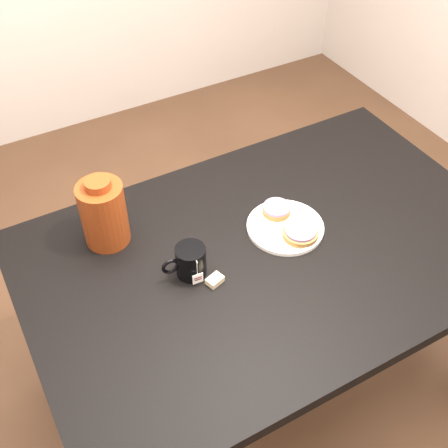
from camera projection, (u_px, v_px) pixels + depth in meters
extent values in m
plane|color=brown|center=(260.00, 382.00, 2.13)|extent=(4.00, 4.00, 0.00)
cube|color=black|center=(271.00, 252.00, 1.62)|extent=(1.40, 0.90, 0.04)
cylinder|color=black|center=(44.00, 320.00, 1.91)|extent=(0.06, 0.06, 0.71)
cylinder|color=black|center=(345.00, 199.00, 2.35)|extent=(0.06, 0.06, 0.71)
cylinder|color=white|center=(285.00, 227.00, 1.66)|extent=(0.23, 0.23, 0.01)
torus|color=white|center=(285.00, 225.00, 1.65)|extent=(0.22, 0.22, 0.01)
cylinder|color=brown|center=(276.00, 210.00, 1.69)|extent=(0.09, 0.09, 0.02)
cylinder|color=gray|center=(277.00, 207.00, 1.68)|extent=(0.08, 0.08, 0.01)
cylinder|color=brown|center=(300.00, 234.00, 1.62)|extent=(0.15, 0.15, 0.02)
cylinder|color=gray|center=(301.00, 230.00, 1.61)|extent=(0.13, 0.13, 0.01)
cylinder|color=black|center=(191.00, 261.00, 1.51)|extent=(0.09, 0.09, 0.09)
cylinder|color=black|center=(190.00, 251.00, 1.48)|extent=(0.07, 0.07, 0.00)
torus|color=black|center=(171.00, 266.00, 1.49)|extent=(0.05, 0.01, 0.05)
cylinder|color=beige|center=(197.00, 268.00, 1.46)|extent=(0.00, 0.00, 0.05)
cube|color=white|center=(198.00, 278.00, 1.49)|extent=(0.03, 0.00, 0.03)
cube|color=#C6B793|center=(215.00, 280.00, 1.51)|extent=(0.05, 0.04, 0.02)
cylinder|color=#591D0B|center=(104.00, 214.00, 1.57)|extent=(0.15, 0.15, 0.19)
cylinder|color=#591D0B|center=(98.00, 184.00, 1.49)|extent=(0.07, 0.07, 0.02)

